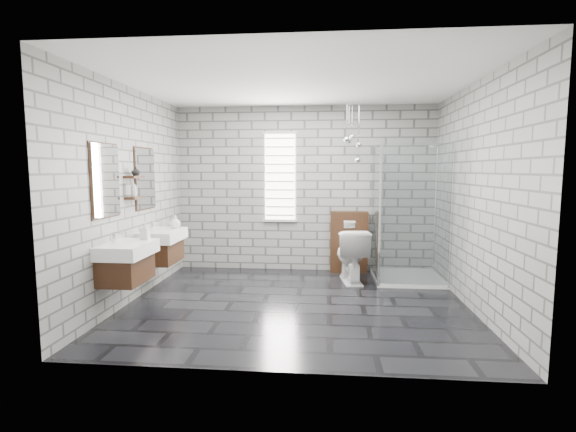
# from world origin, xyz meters

# --- Properties ---
(floor) EXTENTS (4.20, 3.60, 0.02)m
(floor) POSITION_xyz_m (0.00, 0.00, -0.01)
(floor) COLOR black
(floor) RESTS_ON ground
(ceiling) EXTENTS (4.20, 3.60, 0.02)m
(ceiling) POSITION_xyz_m (0.00, 0.00, 2.71)
(ceiling) COLOR white
(ceiling) RESTS_ON wall_back
(wall_back) EXTENTS (4.20, 0.02, 2.70)m
(wall_back) POSITION_xyz_m (0.00, 1.81, 1.35)
(wall_back) COLOR gray
(wall_back) RESTS_ON floor
(wall_front) EXTENTS (4.20, 0.02, 2.70)m
(wall_front) POSITION_xyz_m (0.00, -1.81, 1.35)
(wall_front) COLOR gray
(wall_front) RESTS_ON floor
(wall_left) EXTENTS (0.02, 3.60, 2.70)m
(wall_left) POSITION_xyz_m (-2.11, 0.00, 1.35)
(wall_left) COLOR gray
(wall_left) RESTS_ON floor
(wall_right) EXTENTS (0.02, 3.60, 2.70)m
(wall_right) POSITION_xyz_m (2.11, 0.00, 1.35)
(wall_right) COLOR gray
(wall_right) RESTS_ON floor
(vanity_left) EXTENTS (0.47, 0.70, 1.57)m
(vanity_left) POSITION_xyz_m (-1.91, -0.63, 0.76)
(vanity_left) COLOR #3E2313
(vanity_left) RESTS_ON wall_left
(vanity_right) EXTENTS (0.47, 0.70, 1.57)m
(vanity_right) POSITION_xyz_m (-1.91, 0.39, 0.76)
(vanity_right) COLOR #3E2313
(vanity_right) RESTS_ON wall_left
(shelf_lower) EXTENTS (0.14, 0.30, 0.03)m
(shelf_lower) POSITION_xyz_m (-2.03, -0.05, 1.32)
(shelf_lower) COLOR #3E2313
(shelf_lower) RESTS_ON wall_left
(shelf_upper) EXTENTS (0.14, 0.30, 0.03)m
(shelf_upper) POSITION_xyz_m (-2.03, -0.05, 1.58)
(shelf_upper) COLOR #3E2313
(shelf_upper) RESTS_ON wall_left
(window) EXTENTS (0.56, 0.05, 1.48)m
(window) POSITION_xyz_m (-0.40, 1.78, 1.55)
(window) COLOR white
(window) RESTS_ON wall_back
(cistern_panel) EXTENTS (0.60, 0.20, 1.00)m
(cistern_panel) POSITION_xyz_m (0.74, 1.70, 0.50)
(cistern_panel) COLOR #3E2313
(cistern_panel) RESTS_ON floor
(flush_plate) EXTENTS (0.18, 0.01, 0.12)m
(flush_plate) POSITION_xyz_m (0.74, 1.60, 0.80)
(flush_plate) COLOR silver
(flush_plate) RESTS_ON cistern_panel
(shower_enclosure) EXTENTS (1.00, 1.00, 2.03)m
(shower_enclosure) POSITION_xyz_m (1.50, 1.18, 0.50)
(shower_enclosure) COLOR white
(shower_enclosure) RESTS_ON floor
(pendant_cluster) EXTENTS (0.28, 0.25, 0.93)m
(pendant_cluster) POSITION_xyz_m (0.75, 1.37, 2.06)
(pendant_cluster) COLOR silver
(pendant_cluster) RESTS_ON ceiling
(toilet) EXTENTS (0.54, 0.84, 0.80)m
(toilet) POSITION_xyz_m (0.74, 1.13, 0.40)
(toilet) COLOR white
(toilet) RESTS_ON floor
(soap_bottle_a) EXTENTS (0.09, 0.10, 0.20)m
(soap_bottle_a) POSITION_xyz_m (-1.77, -0.38, 0.95)
(soap_bottle_a) COLOR #B2B2B2
(soap_bottle_a) RESTS_ON vanity_left
(soap_bottle_b) EXTENTS (0.18, 0.18, 0.18)m
(soap_bottle_b) POSITION_xyz_m (-1.75, 0.58, 0.94)
(soap_bottle_b) COLOR #B2B2B2
(soap_bottle_b) RESTS_ON vanity_right
(soap_bottle_c) EXTENTS (0.09, 0.09, 0.20)m
(soap_bottle_c) POSITION_xyz_m (-2.02, -0.09, 1.43)
(soap_bottle_c) COLOR #B2B2B2
(soap_bottle_c) RESTS_ON shelf_lower
(vase) EXTENTS (0.14, 0.14, 0.11)m
(vase) POSITION_xyz_m (-2.02, -0.01, 1.65)
(vase) COLOR #B2B2B2
(vase) RESTS_ON shelf_upper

